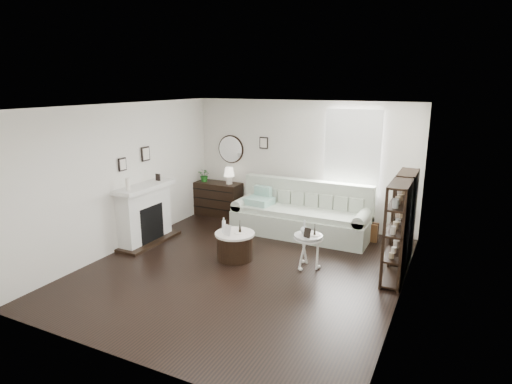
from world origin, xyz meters
The scene contains 18 objects.
room centered at (0.73, 2.70, 1.60)m, with size 5.50×5.50×5.50m.
fireplace centered at (-2.32, 0.30, 0.54)m, with size 0.50×1.40×1.84m.
shelf_unit_far centered at (2.33, 1.55, 0.80)m, with size 0.30×0.80×1.60m.
shelf_unit_near centered at (2.33, 0.65, 0.80)m, with size 0.30×0.80×1.60m.
sofa centered at (0.27, 2.09, 0.36)m, with size 2.79×0.97×1.08m.
quilt centered at (-0.65, 1.95, 0.63)m, with size 0.55×0.45×0.14m, color #23835C.
suitcase centered at (1.52, 2.30, 0.18)m, with size 0.54×0.18×0.36m, color brown.
dresser centered at (-2.00, 2.47, 0.39)m, with size 1.17×0.50×0.78m.
table_lamp centered at (-1.66, 2.47, 0.98)m, with size 0.25×0.25×0.39m, color beige, non-canonical shape.
potted_plant centered at (-2.29, 2.42, 0.94)m, with size 0.28×0.24×0.31m, color #1B5B1A.
drum_table centered at (-0.34, 0.33, 0.25)m, with size 0.70×0.70×0.49m.
pedestal_table centered at (0.95, 0.53, 0.54)m, with size 0.49×0.49×0.59m.
eiffel_drum centered at (-0.27, 0.38, 0.59)m, with size 0.12×0.12×0.20m, color black, non-canonical shape.
bottle_drum centered at (-0.52, 0.25, 0.63)m, with size 0.06×0.06×0.28m, color silver.
card_frame_drum centered at (-0.39, 0.15, 0.58)m, with size 0.14×0.01×0.19m, color silver.
eiffel_ped centered at (1.05, 0.56, 0.68)m, with size 0.10×0.10×0.17m, color black, non-canonical shape.
flask_ped centered at (0.86, 0.55, 0.71)m, with size 0.13×0.13×0.24m, color silver, non-canonical shape.
card_frame_ped centered at (0.97, 0.40, 0.67)m, with size 0.12×0.01×0.16m, color black.
Camera 1 is at (3.11, -5.90, 3.05)m, focal length 30.00 mm.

